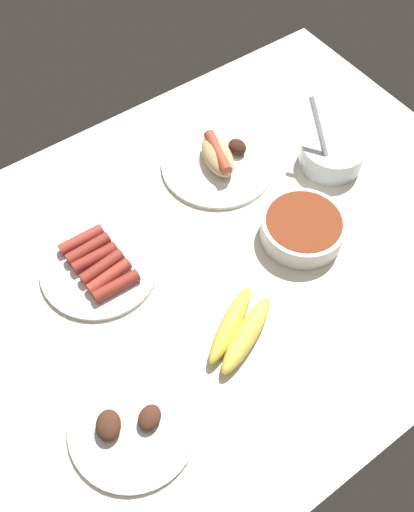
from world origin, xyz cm
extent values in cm
cube|color=silver|center=(0.00, 0.00, -1.50)|extent=(120.00, 90.00, 3.00)
cylinder|color=white|center=(-15.31, 5.86, 2.47)|extent=(16.47, 16.47, 4.93)
cylinder|color=maroon|center=(-15.31, 5.86, 4.53)|extent=(14.82, 14.82, 1.00)
cylinder|color=white|center=(21.09, -10.54, 0.50)|extent=(22.85, 22.85, 1.00)
cylinder|color=#9E3828|center=(21.29, -16.97, 2.17)|extent=(9.04, 2.51, 2.34)
cylinder|color=maroon|center=(21.21, -14.40, 2.17)|extent=(9.07, 2.63, 2.34)
cylinder|color=maroon|center=(21.13, -11.83, 2.17)|extent=(9.05, 2.55, 2.34)
cylinder|color=maroon|center=(21.05, -9.26, 2.17)|extent=(9.20, 3.28, 2.34)
cylinder|color=#9E3828|center=(20.97, -6.69, 2.17)|extent=(9.20, 3.28, 2.34)
cylinder|color=maroon|center=(20.88, -4.12, 2.17)|extent=(9.07, 2.62, 2.34)
cylinder|color=silver|center=(-33.27, -5.39, 2.72)|extent=(13.78, 13.78, 5.44)
cylinder|color=beige|center=(-33.27, -5.39, 3.81)|extent=(12.13, 12.13, 2.45)
cube|color=#B7B7BC|center=(-30.17, -7.11, 8.61)|extent=(2.18, 11.09, 12.62)
ellipsoid|color=#E5D14C|center=(7.09, 17.29, 1.90)|extent=(16.84, 10.37, 3.80)
ellipsoid|color=gold|center=(8.20, 14.07, 1.93)|extent=(16.20, 11.09, 3.86)
cylinder|color=white|center=(-12.51, -18.67, 0.50)|extent=(24.43, 24.43, 1.00)
ellipsoid|color=tan|center=(-12.51, -18.67, 3.20)|extent=(9.02, 13.05, 4.40)
cylinder|color=#AD472D|center=(-12.51, -18.67, 4.41)|extent=(5.39, 11.50, 2.40)
ellipsoid|color=#381E14|center=(-18.00, -18.96, 2.40)|extent=(3.81, 4.57, 2.80)
cylinder|color=white|center=(31.27, 18.86, 0.50)|extent=(21.22, 21.22, 1.00)
ellipsoid|color=#472819|center=(28.67, 19.88, 2.21)|extent=(5.59, 5.25, 2.42)
ellipsoid|color=#472819|center=(34.64, 17.22, 2.46)|extent=(5.98, 6.37, 2.93)
camera|label=1|loc=(35.03, 44.85, 88.42)|focal=37.72mm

